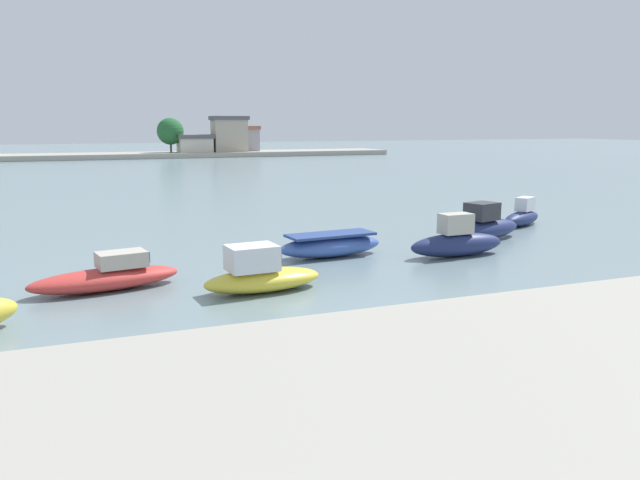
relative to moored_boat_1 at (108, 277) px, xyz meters
The scene contains 9 objects.
ground_plane 11.90m from the moored_boat_1, 49.69° to the right, with size 400.00×400.00×0.00m, color slate.
seawall_embankment 17.69m from the moored_boat_1, 64.23° to the right, with size 97.82×7.70×2.13m, color #9E998C.
moored_boat_1 is the anchor object (origin of this frame).
moored_boat_2 5.61m from the moored_boat_1, 24.03° to the right, with size 4.53×2.07×1.72m.
moored_boat_3 10.15m from the moored_boat_1, 13.78° to the left, with size 5.19×2.16×1.08m.
moored_boat_4 15.28m from the moored_boat_1, ahead, with size 4.88×1.48×1.98m.
moored_boat_5 19.17m from the moored_boat_1, ahead, with size 5.56×2.96×1.99m.
moored_boat_6 24.88m from the moored_boat_1, 15.03° to the left, with size 4.08×2.92×1.68m.
distant_shoreline 95.84m from the moored_boat_1, 86.35° to the left, with size 102.93×10.75×7.55m.
Camera 1 is at (-8.80, -14.56, 5.97)m, focal length 35.28 mm.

